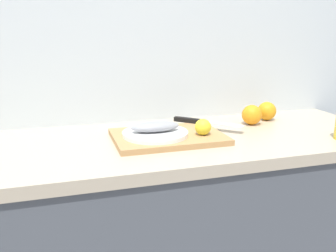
% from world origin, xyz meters
% --- Properties ---
extents(back_wall, '(3.20, 0.05, 2.50)m').
position_xyz_m(back_wall, '(0.00, 0.33, 1.25)').
color(back_wall, silver).
rests_on(back_wall, ground_plane).
extents(cutting_board, '(0.39, 0.28, 0.02)m').
position_xyz_m(cutting_board, '(0.13, -0.01, 0.91)').
color(cutting_board, tan).
rests_on(cutting_board, kitchen_counter).
extents(white_plate, '(0.23, 0.23, 0.01)m').
position_xyz_m(white_plate, '(0.08, -0.01, 0.93)').
color(white_plate, white).
rests_on(white_plate, cutting_board).
extents(fish_fillet, '(0.18, 0.07, 0.04)m').
position_xyz_m(fish_fillet, '(0.08, -0.01, 0.95)').
color(fish_fillet, gray).
rests_on(fish_fillet, white_plate).
extents(chef_knife, '(0.23, 0.22, 0.02)m').
position_xyz_m(chef_knife, '(0.29, 0.10, 0.93)').
color(chef_knife, silver).
rests_on(chef_knife, cutting_board).
extents(lemon_0, '(0.06, 0.06, 0.06)m').
position_xyz_m(lemon_0, '(0.25, -0.05, 0.95)').
color(lemon_0, yellow).
rests_on(lemon_0, cutting_board).
extents(orange_0, '(0.08, 0.08, 0.08)m').
position_xyz_m(orange_0, '(0.63, 0.15, 0.94)').
color(orange_0, orange).
rests_on(orange_0, kitchen_counter).
extents(orange_1, '(0.08, 0.08, 0.08)m').
position_xyz_m(orange_1, '(0.53, 0.10, 0.94)').
color(orange_1, orange).
rests_on(orange_1, kitchen_counter).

